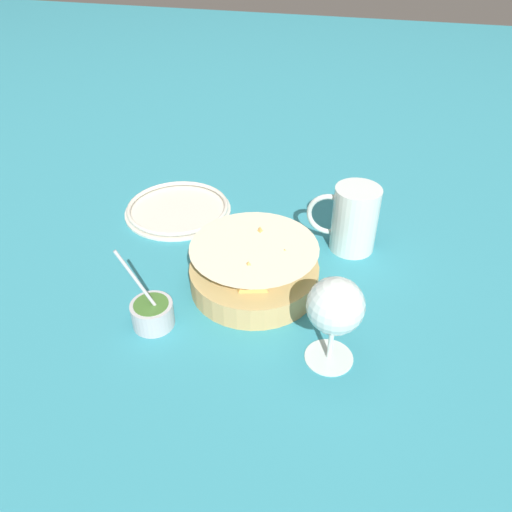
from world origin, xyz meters
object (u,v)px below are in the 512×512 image
beer_mug (353,221)px  side_plate (178,208)px  wine_glass (335,309)px  sauce_cup (152,313)px  food_basket (256,269)px

beer_mug → side_plate: beer_mug is taller
wine_glass → beer_mug: (-0.00, -0.27, -0.04)m
sauce_cup → beer_mug: bearing=-134.5°
beer_mug → side_plate: bearing=-6.0°
food_basket → side_plate: 0.27m
food_basket → side_plate: food_basket is taller
sauce_cup → wine_glass: size_ratio=0.95×
food_basket → wine_glass: (-0.13, 0.12, 0.06)m
food_basket → beer_mug: size_ratio=1.66×
beer_mug → side_plate: size_ratio=0.59×
sauce_cup → side_plate: size_ratio=0.62×
sauce_cup → wine_glass: bearing=179.5°
wine_glass → food_basket: bearing=-42.3°
food_basket → sauce_cup: (0.12, 0.12, -0.01)m
beer_mug → side_plate: (0.34, -0.04, -0.05)m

